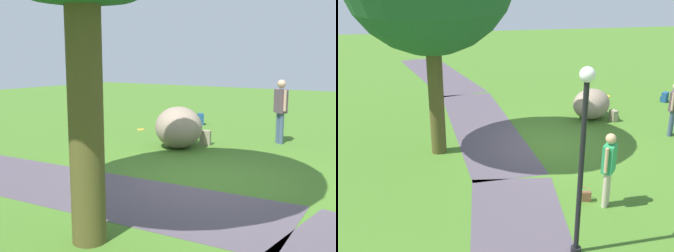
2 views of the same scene
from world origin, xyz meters
TOP-DOWN VIEW (x-y plane):
  - ground_plane at (0.00, 0.00)m, footprint 48.00×48.00m
  - footpath_segment_mid at (1.94, 1.65)m, footprint 8.13×2.66m
  - lawn_boulder at (2.16, -2.31)m, footprint 1.89×1.93m
  - man_near_boulder at (0.13, -4.31)m, footprint 0.43×0.42m
  - backpack_by_boulder at (1.74, -3.02)m, footprint 0.32×0.32m
  - spare_backpack_on_lawn at (3.56, -5.96)m, footprint 0.35×0.35m
  - frisbee_on_grass at (4.67, -3.97)m, footprint 0.26×0.26m

SIDE VIEW (x-z plane):
  - ground_plane at x=0.00m, z-range 0.00..0.00m
  - footpath_segment_mid at x=1.94m, z-range 0.00..0.01m
  - frisbee_on_grass at x=4.67m, z-range 0.00..0.02m
  - backpack_by_boulder at x=1.74m, z-range -0.01..0.39m
  - spare_backpack_on_lawn at x=3.56m, z-range -0.01..0.39m
  - lawn_boulder at x=2.16m, z-range 0.00..1.09m
  - man_near_boulder at x=0.13m, z-range 0.15..1.91m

